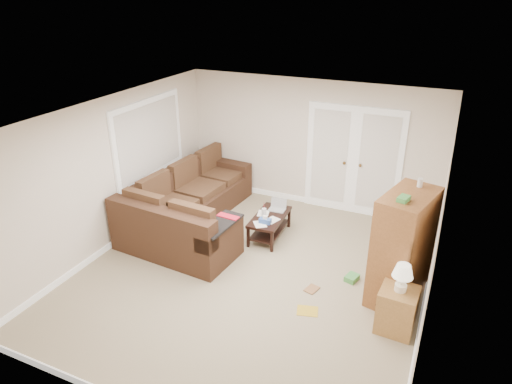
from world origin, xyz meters
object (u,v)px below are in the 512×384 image
at_px(sectional_sofa, 188,210).
at_px(tv_armoire, 402,247).
at_px(side_cabinet, 397,306).
at_px(coffee_table, 270,225).

xyz_separation_m(sectional_sofa, tv_armoire, (3.74, -0.49, 0.44)).
distance_m(tv_armoire, side_cabinet, 0.84).
height_order(coffee_table, side_cabinet, side_cabinet).
distance_m(coffee_table, tv_armoire, 2.51).
bearing_deg(sectional_sofa, side_cabinet, -12.56).
height_order(sectional_sofa, coffee_table, sectional_sofa).
height_order(coffee_table, tv_armoire, tv_armoire).
height_order(sectional_sofa, tv_armoire, tv_armoire).
bearing_deg(side_cabinet, sectional_sofa, 166.25).
bearing_deg(coffee_table, side_cabinet, -35.21).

